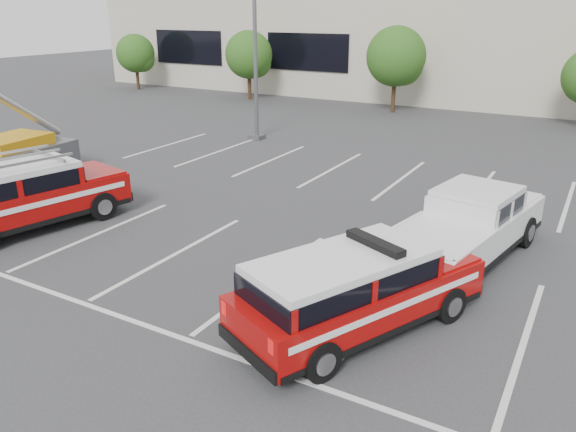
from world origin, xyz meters
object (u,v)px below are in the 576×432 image
fire_chief_suv (356,296)px  utility_rig (10,160)px  ladder_suv (24,200)px  convention_building (524,24)px  tree_mid_left (398,59)px  light_pole_left (255,21)px  white_pickup (466,233)px  tree_left (250,56)px  tree_far_left (137,55)px

fire_chief_suv → utility_rig: (-14.54, 3.16, -0.02)m
ladder_suv → convention_building: bearing=89.8°
tree_mid_left → light_pole_left: 10.73m
white_pickup → tree_mid_left: bearing=124.8°
ladder_suv → utility_rig: bearing=161.3°
convention_building → white_pickup: size_ratio=10.43×
fire_chief_suv → utility_rig: utility_rig is taller
convention_building → ladder_suv: (-7.61, -32.49, -3.90)m
convention_building → tree_mid_left: (-5.09, -9.82, -1.68)m
fire_chief_suv → ladder_suv: (-9.96, 0.34, 0.10)m
white_pickup → light_pole_left: bearing=153.5°
convention_building → light_pole_left: bearing=-112.4°
utility_rig → white_pickup: bearing=-1.4°
light_pole_left → utility_rig: bearing=-112.2°
tree_left → ladder_suv: size_ratio=0.80×
tree_left → ladder_suv: tree_left is taller
convention_building → fire_chief_suv: bearing=-85.9°
fire_chief_suv → utility_rig: size_ratio=1.22×
tree_far_left → utility_rig: 23.75m
fire_chief_suv → utility_rig: 14.87m
white_pickup → utility_rig: size_ratio=1.34×
tree_far_left → convention_building: bearing=21.4°
tree_left → tree_far_left: bearing=-180.0°
light_pole_left → white_pickup: size_ratio=1.78×
tree_left → fire_chief_suv: 28.95m
tree_mid_left → white_pickup: size_ratio=0.84×
tree_left → ladder_suv: (7.48, -22.67, -1.96)m
light_pole_left → utility_rig: (-4.00, -9.81, -4.49)m
convention_building → fire_chief_suv: size_ratio=11.42×
light_pole_left → white_pickup: light_pole_left is taller
tree_far_left → fire_chief_suv: 35.86m
tree_mid_left → ladder_suv: (-2.52, -22.67, -2.22)m
utility_rig → tree_mid_left: bearing=64.8°
tree_far_left → white_pickup: (28.45, -18.73, -1.83)m
convention_building → tree_far_left: size_ratio=15.04×
tree_mid_left → utility_rig: tree_mid_left is taller
light_pole_left → utility_rig: light_pole_left is taller
light_pole_left → fire_chief_suv: 17.29m
convention_building → ladder_suv: bearing=-103.2°
light_pole_left → tree_left: bearing=124.5°
tree_mid_left → light_pole_left: light_pole_left is taller
white_pickup → tree_far_left: bearing=157.1°
fire_chief_suv → ladder_suv: ladder_suv is taller
tree_far_left → ladder_suv: bearing=-52.4°
tree_left → light_pole_left: size_ratio=0.43×
convention_building → tree_left: (-15.09, -9.82, -1.95)m
convention_building → utility_rig: bearing=-112.3°
tree_mid_left → tree_far_left: bearing=-180.0°
convention_building → white_pickup: bearing=-83.3°
tree_left → utility_rig: 20.17m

